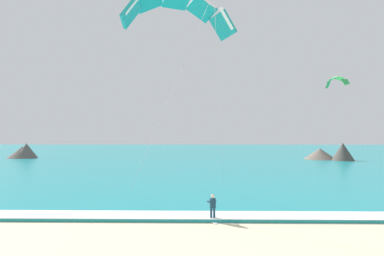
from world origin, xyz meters
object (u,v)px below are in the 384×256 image
Objects in this scene: surfboard at (213,221)px; kitesurfer at (213,206)px; kite_primary at (178,9)px; kite_distant at (336,81)px.

kitesurfer is at bearing 105.54° from surfboard.
surfboard is at bearing -74.46° from kitesurfer.
kite_distant is at bearing 48.26° from kite_primary.
kite_distant reaches higher than surfboard.
surfboard is at bearing -123.42° from kite_distant.
kite_distant is (21.75, 32.93, 13.09)m from kitesurfer.
kite_primary is 36.46m from kite_distant.
kite_primary is (-2.51, 5.75, 14.62)m from kitesurfer.
surfboard is 0.87× the size of kitesurfer.
kitesurfer is 15.91m from kite_primary.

